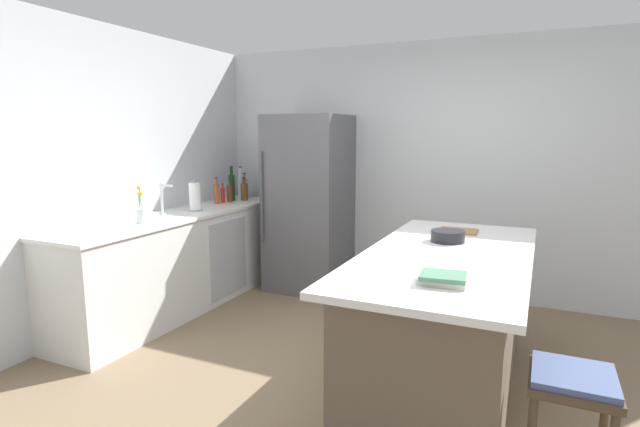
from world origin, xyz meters
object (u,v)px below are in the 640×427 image
refrigerator (309,203)px  gin_bottle (245,188)px  whiskey_bottle (244,191)px  vinegar_bottle (217,193)px  cutting_board (458,231)px  hot_sauce_bottle (223,195)px  sink_faucet (163,199)px  syrup_bottle (230,193)px  kitchen_island (445,322)px  paper_towel_roll (195,197)px  soda_bottle (241,186)px  wine_bottle (232,186)px  flower_vase (141,212)px  bar_stool (572,398)px  cookbook_stack (443,279)px  mixing_bowl (448,236)px

refrigerator → gin_bottle: (-0.92, 0.16, 0.11)m
whiskey_bottle → vinegar_bottle: vinegar_bottle is taller
cutting_board → vinegar_bottle: bearing=168.8°
refrigerator → hot_sauce_bottle: 0.95m
sink_faucet → syrup_bottle: (0.03, 1.01, -0.06)m
kitchen_island → paper_towel_roll: (-2.57, 0.73, 0.59)m
paper_towel_roll → syrup_bottle: 0.67m
paper_towel_roll → soda_bottle: bearing=96.8°
gin_bottle → wine_bottle: bearing=-86.9°
syrup_bottle → vinegar_bottle: 0.19m
syrup_bottle → flower_vase: bearing=-86.4°
bar_stool → paper_towel_roll: 3.64m
paper_towel_roll → cookbook_stack: 3.01m
mixing_bowl → cutting_board: 0.37m
refrigerator → syrup_bottle: size_ratio=7.49×
wine_bottle → cookbook_stack: 3.51m
soda_bottle → mixing_bowl: 2.97m
hot_sauce_bottle → syrup_bottle: bearing=73.4°
gin_bottle → wine_bottle: size_ratio=0.74×
sink_faucet → soda_bottle: (-0.03, 1.31, -0.01)m
kitchen_island → hot_sauce_bottle: hot_sauce_bottle is taller
mixing_bowl → gin_bottle: bearing=151.0°
refrigerator → wine_bottle: size_ratio=4.79×
whiskey_bottle → wine_bottle: (-0.10, -0.09, 0.06)m
soda_bottle → sink_faucet: bearing=-88.6°
whiskey_bottle → cookbook_stack: (2.66, -2.25, -0.07)m
cutting_board → mixing_bowl: bearing=-91.8°
hot_sauce_bottle → vinegar_bottle: vinegar_bottle is taller
refrigerator → paper_towel_roll: size_ratio=6.00×
flower_vase → cutting_board: flower_vase is taller
sink_faucet → syrup_bottle: size_ratio=1.20×
sink_faucet → refrigerator: bearing=53.9°
mixing_bowl → cutting_board: size_ratio=0.81×
sink_faucet → whiskey_bottle: 1.21m
soda_bottle → vinegar_bottle: 0.49m
hot_sauce_bottle → bar_stool: bearing=-32.0°
sink_faucet → cookbook_stack: (2.75, -1.05, -0.12)m
cutting_board → sink_faucet: bearing=-173.2°
whiskey_bottle → syrup_bottle: 0.20m
kitchen_island → cutting_board: 0.84m
paper_towel_roll → cookbook_stack: bearing=-27.7°
bar_stool → paper_towel_roll: size_ratio=2.08×
kitchen_island → syrup_bottle: syrup_bottle is taller
soda_bottle → wine_bottle: wine_bottle is taller
wine_bottle → vinegar_bottle: size_ratio=1.36×
vinegar_bottle → sink_faucet: bearing=-89.0°
bar_stool → syrup_bottle: (-3.33, 2.18, 0.50)m
wine_bottle → syrup_bottle: wine_bottle is taller
wine_bottle → bar_stool: bearing=-34.1°
gin_bottle → soda_bottle: size_ratio=0.77×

